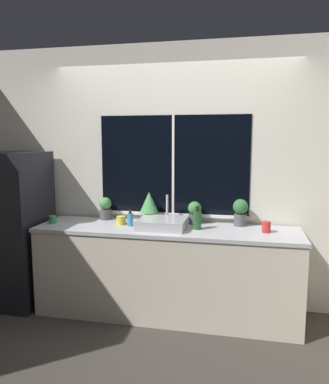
% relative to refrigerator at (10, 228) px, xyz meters
% --- Properties ---
extents(ground_plane, '(14.00, 14.00, 0.00)m').
position_rel_refrigerator_xyz_m(ground_plane, '(1.68, -0.27, -0.80)').
color(ground_plane, '#38332D').
extents(wall_back, '(8.00, 0.09, 2.70)m').
position_rel_refrigerator_xyz_m(wall_back, '(1.68, 0.41, 0.55)').
color(wall_back, beige).
rests_on(wall_back, ground_plane).
extents(wall_left, '(0.06, 7.00, 2.70)m').
position_rel_refrigerator_xyz_m(wall_left, '(-0.63, 1.23, 0.55)').
color(wall_left, beige).
rests_on(wall_left, ground_plane).
extents(counter, '(2.56, 0.64, 0.88)m').
position_rel_refrigerator_xyz_m(counter, '(1.68, 0.03, -0.36)').
color(counter, beige).
rests_on(counter, ground_plane).
extents(refrigerator, '(0.70, 0.68, 1.60)m').
position_rel_refrigerator_xyz_m(refrigerator, '(0.00, 0.00, 0.00)').
color(refrigerator, black).
rests_on(refrigerator, ground_plane).
extents(sink, '(0.46, 0.45, 0.29)m').
position_rel_refrigerator_xyz_m(sink, '(1.64, 0.02, 0.13)').
color(sink, '#ADADB2').
rests_on(sink, counter).
extents(potted_plant_far_left, '(0.13, 0.13, 0.24)m').
position_rel_refrigerator_xyz_m(potted_plant_far_left, '(0.96, 0.27, 0.20)').
color(potted_plant_far_left, '#4C4C51').
rests_on(potted_plant_far_left, counter).
extents(potted_plant_center_left, '(0.20, 0.20, 0.31)m').
position_rel_refrigerator_xyz_m(potted_plant_center_left, '(1.45, 0.27, 0.27)').
color(potted_plant_center_left, '#4C4C51').
rests_on(potted_plant_center_left, counter).
extents(potted_plant_center_right, '(0.13, 0.13, 0.23)m').
position_rel_refrigerator_xyz_m(potted_plant_center_right, '(1.92, 0.27, 0.20)').
color(potted_plant_center_right, '#4C4C51').
rests_on(potted_plant_center_right, counter).
extents(potted_plant_far_right, '(0.15, 0.15, 0.27)m').
position_rel_refrigerator_xyz_m(potted_plant_far_right, '(2.38, 0.27, 0.23)').
color(potted_plant_far_right, '#4C4C51').
rests_on(potted_plant_far_right, counter).
extents(soap_bottle, '(0.06, 0.06, 0.16)m').
position_rel_refrigerator_xyz_m(soap_bottle, '(1.31, 0.04, 0.15)').
color(soap_bottle, teal).
rests_on(soap_bottle, counter).
extents(bottle_tall, '(0.08, 0.08, 0.22)m').
position_rel_refrigerator_xyz_m(bottle_tall, '(1.98, 0.04, 0.17)').
color(bottle_tall, '#235128').
rests_on(bottle_tall, counter).
extents(mug_red, '(0.08, 0.08, 0.10)m').
position_rel_refrigerator_xyz_m(mug_red, '(2.61, 0.05, 0.13)').
color(mug_red, '#B72D28').
rests_on(mug_red, counter).
extents(mug_yellow, '(0.09, 0.09, 0.08)m').
position_rel_refrigerator_xyz_m(mug_yellow, '(1.20, 0.08, 0.12)').
color(mug_yellow, gold).
rests_on(mug_yellow, counter).
extents(mug_green, '(0.08, 0.08, 0.08)m').
position_rel_refrigerator_xyz_m(mug_green, '(0.50, -0.02, 0.12)').
color(mug_green, '#38844C').
rests_on(mug_green, counter).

